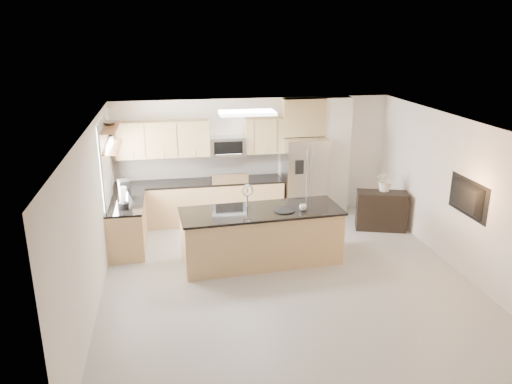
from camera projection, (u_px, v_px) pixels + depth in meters
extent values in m
plane|color=#AFADA7|center=(287.00, 280.00, 8.32)|extent=(6.50, 6.50, 0.00)
cube|color=white|center=(290.00, 126.00, 7.51)|extent=(6.00, 6.50, 0.02)
cube|color=silver|center=(254.00, 158.00, 10.95)|extent=(6.00, 0.02, 2.60)
cube|color=silver|center=(368.00, 319.00, 4.87)|extent=(6.00, 0.02, 2.60)
cube|color=silver|center=(92.00, 219.00, 7.41)|extent=(0.02, 6.50, 2.60)
cube|color=silver|center=(461.00, 197.00, 8.41)|extent=(0.02, 6.50, 2.60)
cube|color=tan|center=(200.00, 203.00, 10.71)|extent=(3.55, 0.65, 0.88)
cube|color=black|center=(199.00, 182.00, 10.57)|extent=(3.55, 0.66, 0.04)
cube|color=beige|center=(198.00, 166.00, 10.77)|extent=(3.55, 0.02, 0.52)
cube|color=tan|center=(128.00, 226.00, 9.46)|extent=(0.65, 1.50, 0.88)
cube|color=black|center=(126.00, 203.00, 9.32)|extent=(0.66, 1.50, 0.04)
cube|color=black|center=(229.00, 201.00, 10.81)|extent=(0.76, 0.64, 0.90)
cube|color=black|center=(229.00, 180.00, 10.67)|extent=(0.76, 0.62, 0.03)
cube|color=#B9B9BB|center=(230.00, 179.00, 10.35)|extent=(0.76, 0.04, 0.22)
cube|color=tan|center=(163.00, 139.00, 10.31)|extent=(1.92, 0.33, 0.75)
cube|color=tan|center=(264.00, 135.00, 10.67)|extent=(0.82, 0.33, 0.75)
cube|color=#B9B9BB|center=(227.00, 146.00, 10.56)|extent=(0.76, 0.40, 0.40)
cube|color=black|center=(228.00, 148.00, 10.38)|extent=(0.60, 0.02, 0.28)
cube|color=#B9B9BB|center=(304.00, 178.00, 10.91)|extent=(0.92, 0.75, 1.78)
cube|color=#97979A|center=(309.00, 183.00, 10.55)|extent=(0.02, 0.01, 1.69)
cube|color=black|center=(299.00, 167.00, 10.39)|extent=(0.18, 0.03, 0.30)
cube|color=white|center=(335.00, 156.00, 11.12)|extent=(0.60, 0.30, 2.60)
cube|color=white|center=(105.00, 165.00, 9.03)|extent=(0.03, 1.05, 1.55)
cube|color=silver|center=(106.00, 165.00, 9.04)|extent=(0.03, 1.15, 1.65)
cube|color=#92603A|center=(111.00, 147.00, 9.06)|extent=(0.30, 1.20, 0.04)
cube|color=#92603A|center=(110.00, 127.00, 8.94)|extent=(0.30, 1.20, 0.04)
cube|color=white|center=(247.00, 113.00, 8.95)|extent=(1.00, 0.50, 0.06)
cube|color=tan|center=(261.00, 237.00, 8.88)|extent=(2.82, 1.12, 0.94)
cube|color=black|center=(261.00, 211.00, 8.72)|extent=(2.89, 1.19, 0.04)
cube|color=black|center=(249.00, 213.00, 8.69)|extent=(0.59, 0.43, 0.01)
cylinder|color=#B9B9BB|center=(247.00, 197.00, 8.85)|extent=(0.03, 0.03, 0.34)
torus|color=#B9B9BB|center=(248.00, 190.00, 8.74)|extent=(0.21, 0.03, 0.21)
cube|color=black|center=(381.00, 211.00, 10.35)|extent=(1.09, 0.71, 0.81)
imported|color=silver|center=(303.00, 207.00, 8.70)|extent=(0.15, 0.15, 0.10)
cylinder|color=black|center=(284.00, 210.00, 8.68)|extent=(0.48, 0.48, 0.02)
cylinder|color=black|center=(124.00, 206.00, 8.92)|extent=(0.18, 0.18, 0.12)
cylinder|color=silver|center=(123.00, 195.00, 8.86)|extent=(0.13, 0.13, 0.29)
cone|color=#B9B9BB|center=(128.00, 196.00, 9.30)|extent=(0.19, 0.19, 0.21)
cylinder|color=black|center=(127.00, 190.00, 9.26)|extent=(0.04, 0.04, 0.04)
cube|color=black|center=(124.00, 189.00, 9.43)|extent=(0.25, 0.28, 0.37)
cylinder|color=#B9B9BB|center=(125.00, 195.00, 9.40)|extent=(0.12, 0.12, 0.13)
imported|color=#B9B9BB|center=(110.00, 123.00, 9.04)|extent=(0.35, 0.35, 0.08)
imported|color=white|center=(386.00, 175.00, 10.19)|extent=(0.73, 0.67, 0.70)
imported|color=black|center=(464.00, 198.00, 8.20)|extent=(0.14, 1.08, 0.62)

